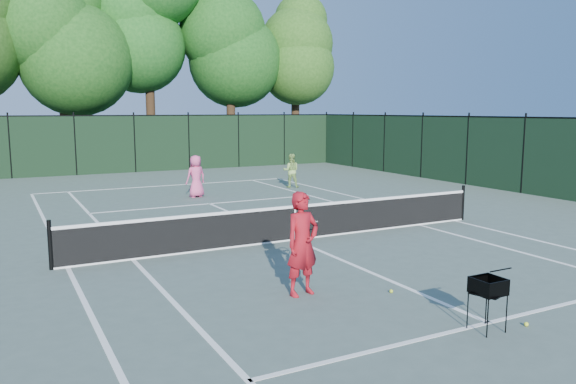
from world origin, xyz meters
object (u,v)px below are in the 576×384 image
coach (302,244)px  ball_hopper (488,286)px  loose_ball_midcourt (391,291)px  player_green (291,171)px  loose_ball_near_cart (526,324)px  player_pink (196,176)px

coach → ball_hopper: 3.23m
coach → loose_ball_midcourt: bearing=-35.1°
player_green → loose_ball_midcourt: player_green is taller
loose_ball_midcourt → ball_hopper: bearing=-85.4°
loose_ball_midcourt → coach: bearing=154.9°
player_green → loose_ball_midcourt: size_ratio=21.37×
loose_ball_near_cart → coach: bearing=128.3°
player_green → loose_ball_near_cart: bearing=103.3°
player_green → loose_ball_near_cart: 16.18m
coach → player_green: (6.52, 12.67, -0.22)m
coach → ball_hopper: (1.64, -2.77, -0.25)m
coach → loose_ball_midcourt: (1.48, -0.69, -0.91)m
ball_hopper → loose_ball_near_cart: bearing=-32.1°
player_pink → loose_ball_midcourt: (-0.52, -12.62, -0.77)m
ball_hopper → loose_ball_near_cart: ball_hopper is taller
loose_ball_midcourt → player_green: bearing=69.3°
ball_hopper → coach: bearing=102.4°
player_green → ball_hopper: 16.20m
player_pink → loose_ball_midcourt: bearing=75.9°
loose_ball_near_cart → loose_ball_midcourt: (-0.85, 2.25, 0.00)m
coach → player_green: bearing=52.9°
player_green → loose_ball_near_cart: (-4.19, -15.62, -0.69)m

